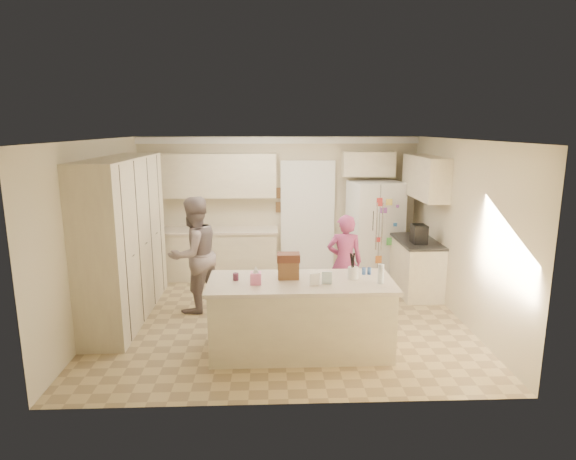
{
  "coord_description": "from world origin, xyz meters",
  "views": [
    {
      "loc": [
        -0.19,
        -6.72,
        2.77
      ],
      "look_at": [
        0.1,
        0.35,
        1.25
      ],
      "focal_mm": 30.0,
      "sensor_mm": 36.0,
      "label": 1
    }
  ],
  "objects_px": {
    "island_base": "(301,318)",
    "teen_girl": "(345,262)",
    "teen_boy": "(194,255)",
    "refrigerator": "(374,230)",
    "dollhouse_body": "(288,270)",
    "tissue_box": "(256,278)",
    "utensil_crock": "(353,273)",
    "coffee_maker": "(419,234)"
  },
  "relations": [
    {
      "from": "island_base",
      "to": "tissue_box",
      "type": "relative_size",
      "value": 15.71
    },
    {
      "from": "tissue_box",
      "to": "teen_girl",
      "type": "distance_m",
      "value": 2.04
    },
    {
      "from": "utensil_crock",
      "to": "tissue_box",
      "type": "bearing_deg",
      "value": -172.87
    },
    {
      "from": "island_base",
      "to": "teen_boy",
      "type": "distance_m",
      "value": 2.14
    },
    {
      "from": "refrigerator",
      "to": "utensil_crock",
      "type": "bearing_deg",
      "value": -118.13
    },
    {
      "from": "refrigerator",
      "to": "teen_boy",
      "type": "distance_m",
      "value": 3.45
    },
    {
      "from": "utensil_crock",
      "to": "teen_girl",
      "type": "height_order",
      "value": "teen_girl"
    },
    {
      "from": "teen_boy",
      "to": "island_base",
      "type": "bearing_deg",
      "value": 91.57
    },
    {
      "from": "island_base",
      "to": "dollhouse_body",
      "type": "height_order",
      "value": "dollhouse_body"
    },
    {
      "from": "utensil_crock",
      "to": "teen_girl",
      "type": "bearing_deg",
      "value": 85.14
    },
    {
      "from": "tissue_box",
      "to": "refrigerator",
      "type": "bearing_deg",
      "value": 55.66
    },
    {
      "from": "coffee_maker",
      "to": "utensil_crock",
      "type": "bearing_deg",
      "value": -127.12
    },
    {
      "from": "dollhouse_body",
      "to": "teen_girl",
      "type": "xyz_separation_m",
      "value": [
        0.92,
        1.33,
        -0.29
      ]
    },
    {
      "from": "coffee_maker",
      "to": "teen_boy",
      "type": "distance_m",
      "value": 3.6
    },
    {
      "from": "refrigerator",
      "to": "utensil_crock",
      "type": "distance_m",
      "value": 3.09
    },
    {
      "from": "tissue_box",
      "to": "dollhouse_body",
      "type": "xyz_separation_m",
      "value": [
        0.4,
        0.2,
        0.04
      ]
    },
    {
      "from": "utensil_crock",
      "to": "dollhouse_body",
      "type": "relative_size",
      "value": 0.58
    },
    {
      "from": "refrigerator",
      "to": "island_base",
      "type": "distance_m",
      "value": 3.41
    },
    {
      "from": "teen_boy",
      "to": "teen_girl",
      "type": "bearing_deg",
      "value": 134.86
    },
    {
      "from": "island_base",
      "to": "teen_girl",
      "type": "xyz_separation_m",
      "value": [
        0.77,
        1.43,
        0.3
      ]
    },
    {
      "from": "teen_boy",
      "to": "utensil_crock",
      "type": "bearing_deg",
      "value": 102.39
    },
    {
      "from": "refrigerator",
      "to": "dollhouse_body",
      "type": "bearing_deg",
      "value": -131.51
    },
    {
      "from": "tissue_box",
      "to": "teen_boy",
      "type": "height_order",
      "value": "teen_boy"
    },
    {
      "from": "dollhouse_body",
      "to": "teen_girl",
      "type": "height_order",
      "value": "teen_girl"
    },
    {
      "from": "island_base",
      "to": "teen_girl",
      "type": "bearing_deg",
      "value": 61.84
    },
    {
      "from": "teen_boy",
      "to": "coffee_maker",
      "type": "bearing_deg",
      "value": 142.39
    },
    {
      "from": "refrigerator",
      "to": "tissue_box",
      "type": "bearing_deg",
      "value": -135.21
    },
    {
      "from": "teen_boy",
      "to": "teen_girl",
      "type": "xyz_separation_m",
      "value": [
        2.29,
        -0.01,
        -0.14
      ]
    },
    {
      "from": "refrigerator",
      "to": "utensil_crock",
      "type": "relative_size",
      "value": 12.0
    },
    {
      "from": "utensil_crock",
      "to": "coffee_maker",
      "type": "bearing_deg",
      "value": 52.88
    },
    {
      "from": "refrigerator",
      "to": "dollhouse_body",
      "type": "relative_size",
      "value": 6.92
    },
    {
      "from": "coffee_maker",
      "to": "utensil_crock",
      "type": "relative_size",
      "value": 2.0
    },
    {
      "from": "utensil_crock",
      "to": "tissue_box",
      "type": "xyz_separation_m",
      "value": [
        -1.2,
        -0.15,
        -0.0
      ]
    },
    {
      "from": "island_base",
      "to": "teen_boy",
      "type": "bearing_deg",
      "value": 136.46
    },
    {
      "from": "teen_girl",
      "to": "tissue_box",
      "type": "bearing_deg",
      "value": 53.43
    },
    {
      "from": "tissue_box",
      "to": "dollhouse_body",
      "type": "height_order",
      "value": "dollhouse_body"
    },
    {
      "from": "refrigerator",
      "to": "dollhouse_body",
      "type": "xyz_separation_m",
      "value": [
        -1.72,
        -2.9,
        0.14
      ]
    },
    {
      "from": "refrigerator",
      "to": "teen_boy",
      "type": "relative_size",
      "value": 1.02
    },
    {
      "from": "utensil_crock",
      "to": "dollhouse_body",
      "type": "distance_m",
      "value": 0.8
    },
    {
      "from": "refrigerator",
      "to": "teen_boy",
      "type": "bearing_deg",
      "value": -164.15
    },
    {
      "from": "dollhouse_body",
      "to": "teen_girl",
      "type": "relative_size",
      "value": 0.18
    },
    {
      "from": "dollhouse_body",
      "to": "teen_boy",
      "type": "height_order",
      "value": "teen_boy"
    }
  ]
}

